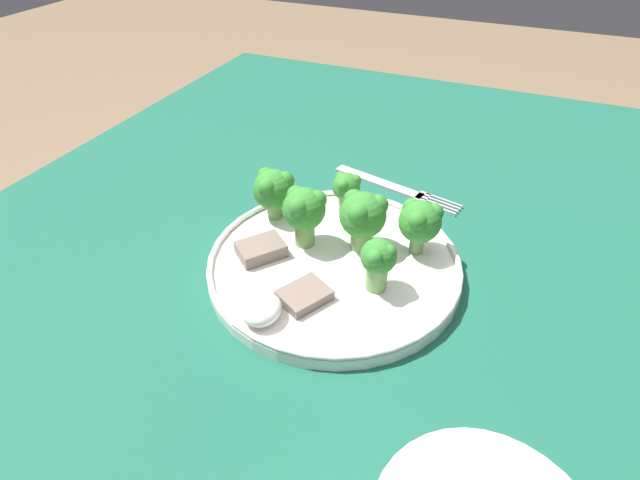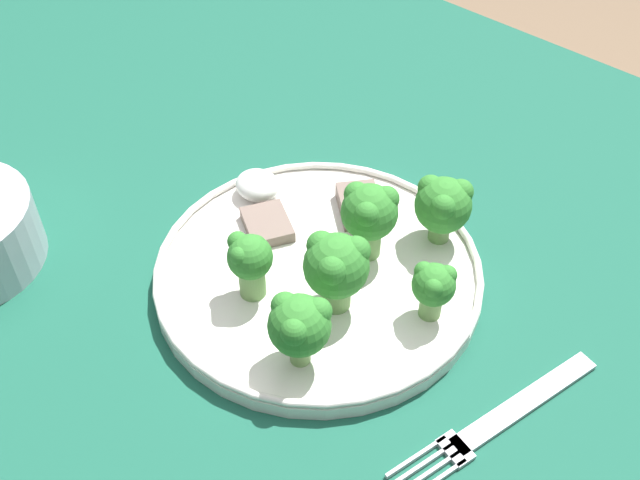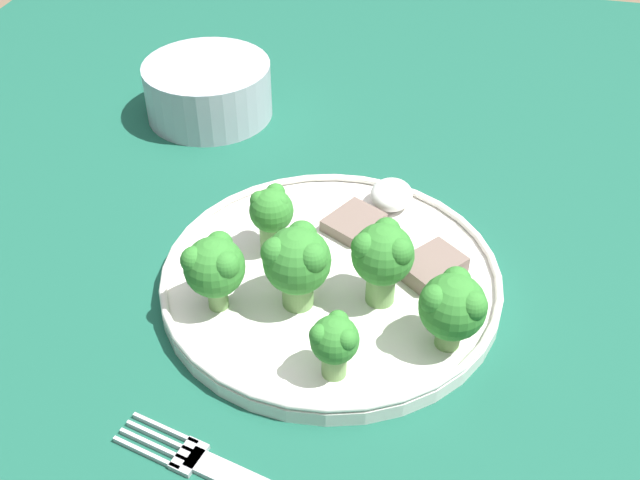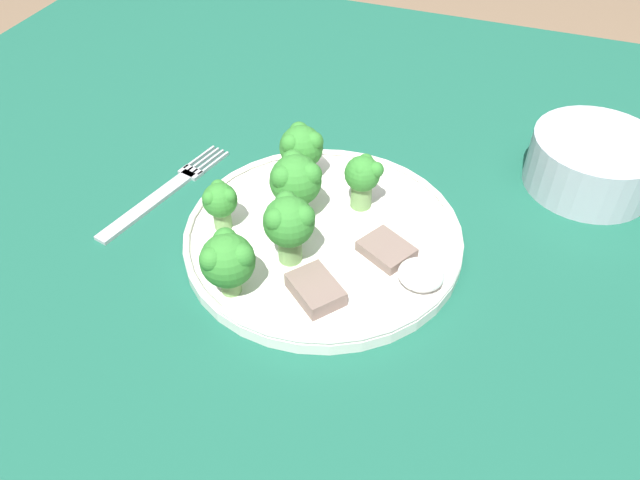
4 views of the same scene
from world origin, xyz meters
TOP-DOWN VIEW (x-y plane):
  - table at (0.00, 0.00)m, footprint 1.23×1.00m
  - dinner_plate at (-0.02, -0.05)m, footprint 0.26×0.26m
  - fork at (-0.20, -0.03)m, footprint 0.06×0.18m
  - broccoli_floret_near_rim_left at (-0.05, -0.03)m, footprint 0.05×0.05m
  - broccoli_floret_center_left at (-0.04, -0.09)m, footprint 0.05×0.04m
  - broccoli_floret_back_left at (-0.07, 0.03)m, footprint 0.04×0.04m
  - broccoli_floret_front_left at (-0.11, -0.07)m, footprint 0.03×0.03m
  - broccoli_floret_center_back at (-0.07, -0.14)m, footprint 0.05×0.05m
  - broccoli_floret_mid_cluster at (0.00, 0.01)m, footprint 0.04×0.03m
  - meat_slice_front_slice at (0.04, -0.05)m, footprint 0.06×0.05m
  - meat_slice_middle_slice at (0.00, -0.12)m, footprint 0.06×0.06m
  - sauce_dollop at (0.08, -0.08)m, footprint 0.04×0.04m

SIDE VIEW (x-z plane):
  - table at x=0.00m, z-range 0.26..0.97m
  - fork at x=-0.20m, z-range 0.70..0.71m
  - dinner_plate at x=-0.02m, z-range 0.70..0.72m
  - meat_slice_front_slice at x=0.04m, z-range 0.72..0.73m
  - meat_slice_middle_slice at x=0.00m, z-range 0.72..0.73m
  - sauce_dollop at x=0.08m, z-range 0.72..0.74m
  - broccoli_floret_front_left at x=-0.11m, z-range 0.72..0.77m
  - broccoli_floret_mid_cluster at x=0.00m, z-range 0.72..0.78m
  - broccoli_floret_center_back at x=-0.07m, z-range 0.72..0.78m
  - broccoli_floret_back_left at x=-0.07m, z-range 0.72..0.78m
  - broccoli_floret_near_rim_left at x=-0.05m, z-range 0.72..0.79m
  - broccoli_floret_center_left at x=-0.04m, z-range 0.72..0.79m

